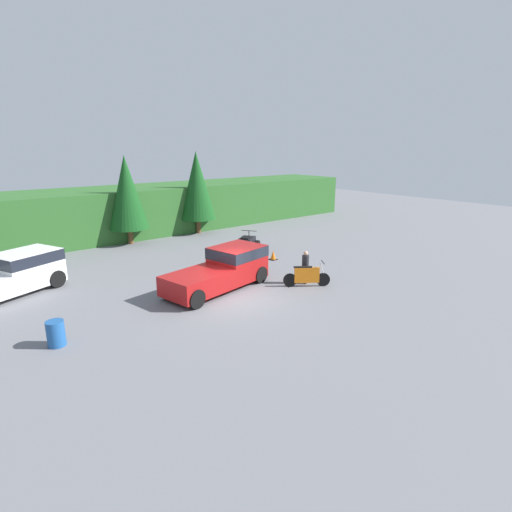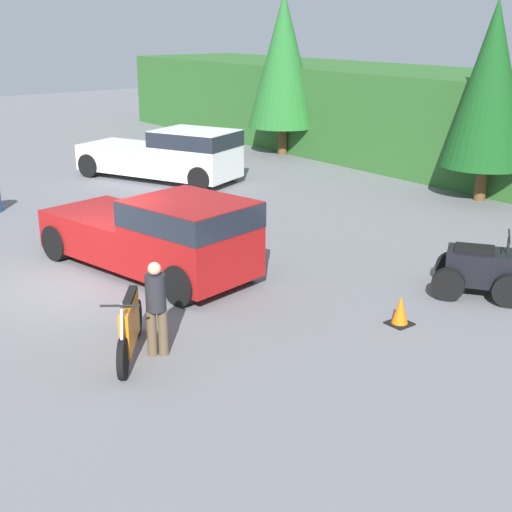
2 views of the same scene
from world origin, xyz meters
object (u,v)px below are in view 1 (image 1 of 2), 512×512
at_px(pickup_truck_red, 224,268).
at_px(pickup_truck_second, 6,275).
at_px(steel_barrel, 56,333).
at_px(dirt_bike, 307,276).
at_px(quad_atv, 247,244).
at_px(rider_person, 305,266).
at_px(traffic_cone, 273,255).

distance_m(pickup_truck_red, pickup_truck_second, 9.62).
xyz_separation_m(pickup_truck_red, pickup_truck_second, (-8.17, 5.09, 0.00)).
bearing_deg(steel_barrel, dirt_bike, -6.05).
height_order(dirt_bike, quad_atv, quad_atv).
bearing_deg(rider_person, quad_atv, 109.81).
bearing_deg(dirt_bike, traffic_cone, 103.55).
xyz_separation_m(pickup_truck_red, rider_person, (3.35, -2.02, -0.07)).
bearing_deg(pickup_truck_red, traffic_cone, 11.72).
height_order(pickup_truck_red, steel_barrel, pickup_truck_red).
xyz_separation_m(dirt_bike, quad_atv, (1.73, 6.92, 0.01)).
xyz_separation_m(pickup_truck_second, rider_person, (11.51, -7.11, -0.08)).
bearing_deg(pickup_truck_second, rider_person, -55.29).
xyz_separation_m(pickup_truck_red, traffic_cone, (4.92, 2.11, -0.70)).
bearing_deg(pickup_truck_second, quad_atv, -26.06).
xyz_separation_m(dirt_bike, steel_barrel, (-10.75, 1.14, -0.05)).
relative_size(rider_person, traffic_cone, 2.95).
bearing_deg(traffic_cone, steel_barrel, -165.05).
relative_size(pickup_truck_second, traffic_cone, 11.03).
xyz_separation_m(rider_person, steel_barrel, (-11.01, 0.77, -0.44)).
distance_m(dirt_bike, rider_person, 0.59).
height_order(rider_person, traffic_cone, rider_person).
bearing_deg(pickup_truck_second, traffic_cone, -36.43).
height_order(pickup_truck_red, rider_person, pickup_truck_red).
bearing_deg(dirt_bike, steel_barrel, -150.37).
distance_m(rider_person, steel_barrel, 11.05).
relative_size(dirt_bike, steel_barrel, 2.13).
xyz_separation_m(pickup_truck_red, dirt_bike, (3.09, -2.38, -0.46)).
distance_m(pickup_truck_red, quad_atv, 6.63).
distance_m(quad_atv, rider_person, 6.73).
distance_m(quad_atv, traffic_cone, 2.44).
bearing_deg(pickup_truck_second, pickup_truck_red, -55.55).
distance_m(pickup_truck_second, quad_atv, 13.00).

